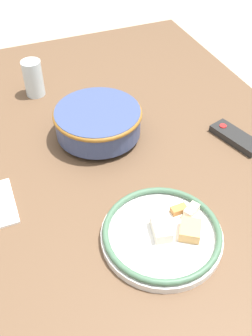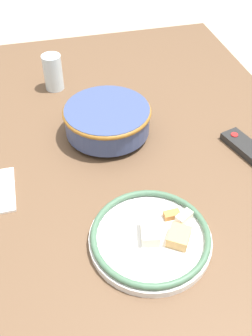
{
  "view_description": "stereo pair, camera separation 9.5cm",
  "coord_description": "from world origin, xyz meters",
  "px_view_note": "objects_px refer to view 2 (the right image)",
  "views": [
    {
      "loc": [
        0.72,
        -0.28,
        1.47
      ],
      "look_at": [
        0.08,
        -0.02,
        0.81
      ],
      "focal_mm": 42.0,
      "sensor_mm": 36.0,
      "label": 1
    },
    {
      "loc": [
        0.75,
        -0.19,
        1.47
      ],
      "look_at": [
        0.08,
        -0.02,
        0.81
      ],
      "focal_mm": 42.0,
      "sensor_mm": 36.0,
      "label": 2
    }
  ],
  "objects_px": {
    "noodle_bowl": "(107,119)",
    "drinking_glass": "(53,72)",
    "food_plate": "(151,237)",
    "tv_remote": "(246,148)"
  },
  "relations": [
    {
      "from": "drinking_glass",
      "to": "food_plate",
      "type": "bearing_deg",
      "value": 11.01
    },
    {
      "from": "noodle_bowl",
      "to": "food_plate",
      "type": "relative_size",
      "value": 0.92
    },
    {
      "from": "food_plate",
      "to": "drinking_glass",
      "type": "distance_m",
      "value": 0.68
    },
    {
      "from": "noodle_bowl",
      "to": "tv_remote",
      "type": "xyz_separation_m",
      "value": [
        0.16,
        0.35,
        -0.04
      ]
    },
    {
      "from": "noodle_bowl",
      "to": "food_plate",
      "type": "height_order",
      "value": "noodle_bowl"
    },
    {
      "from": "food_plate",
      "to": "drinking_glass",
      "type": "bearing_deg",
      "value": -168.99
    },
    {
      "from": "noodle_bowl",
      "to": "drinking_glass",
      "type": "xyz_separation_m",
      "value": [
        -0.28,
        -0.12,
        0.01
      ]
    },
    {
      "from": "noodle_bowl",
      "to": "drinking_glass",
      "type": "distance_m",
      "value": 0.31
    },
    {
      "from": "food_plate",
      "to": "tv_remote",
      "type": "distance_m",
      "value": 0.41
    },
    {
      "from": "noodle_bowl",
      "to": "food_plate",
      "type": "bearing_deg",
      "value": 1.85
    }
  ]
}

